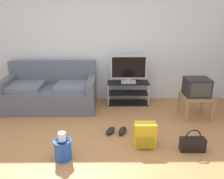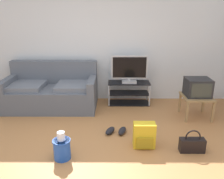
{
  "view_description": "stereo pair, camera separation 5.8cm",
  "coord_description": "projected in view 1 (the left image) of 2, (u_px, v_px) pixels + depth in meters",
  "views": [
    {
      "loc": [
        0.29,
        -2.69,
        1.9
      ],
      "look_at": [
        0.33,
        0.97,
        0.69
      ],
      "focal_mm": 36.67,
      "sensor_mm": 36.0,
      "label": 1
    },
    {
      "loc": [
        0.35,
        -2.69,
        1.9
      ],
      "look_at": [
        0.33,
        0.97,
        0.69
      ],
      "focal_mm": 36.67,
      "sensor_mm": 36.0,
      "label": 2
    }
  ],
  "objects": [
    {
      "name": "couch",
      "position": [
        51.0,
        92.0,
        4.83
      ],
      "size": [
        1.87,
        0.94,
        0.94
      ],
      "color": "#565B66",
      "rests_on": "ground_plane"
    },
    {
      "name": "backpack",
      "position": [
        145.0,
        135.0,
        3.41
      ],
      "size": [
        0.32,
        0.25,
        0.38
      ],
      "rotation": [
        0.0,
        0.0,
        -0.15
      ],
      "color": "gold",
      "rests_on": "ground_plane"
    },
    {
      "name": "sneakers_pair",
      "position": [
        116.0,
        131.0,
        3.83
      ],
      "size": [
        0.4,
        0.28,
        0.09
      ],
      "color": "black",
      "rests_on": "ground_plane"
    },
    {
      "name": "side_table",
      "position": [
        196.0,
        99.0,
        4.37
      ],
      "size": [
        0.53,
        0.53,
        0.43
      ],
      "color": "#9E7A4C",
      "rests_on": "ground_plane"
    },
    {
      "name": "flat_tv",
      "position": [
        129.0,
        69.0,
        4.87
      ],
      "size": [
        0.77,
        0.22,
        0.59
      ],
      "color": "#B2B2B7",
      "rests_on": "tv_stand"
    },
    {
      "name": "cleaning_bucket",
      "position": [
        63.0,
        148.0,
        3.11
      ],
      "size": [
        0.24,
        0.24,
        0.41
      ],
      "color": "blue",
      "rests_on": "ground_plane"
    },
    {
      "name": "ground_plane",
      "position": [
        89.0,
        160.0,
        3.15
      ],
      "size": [
        9.0,
        9.8,
        0.02
      ],
      "primitive_type": "cube",
      "color": "#B27542"
    },
    {
      "name": "tv_stand",
      "position": [
        128.0,
        93.0,
        5.06
      ],
      "size": [
        0.9,
        0.38,
        0.49
      ],
      "color": "black",
      "rests_on": "ground_plane"
    },
    {
      "name": "handbag",
      "position": [
        193.0,
        144.0,
        3.32
      ],
      "size": [
        0.36,
        0.13,
        0.34
      ],
      "rotation": [
        0.0,
        0.0,
        -0.01
      ],
      "color": "black",
      "rests_on": "ground_plane"
    },
    {
      "name": "wall_back",
      "position": [
        96.0,
        41.0,
        5.05
      ],
      "size": [
        9.0,
        0.1,
        2.7
      ],
      "primitive_type": "cube",
      "color": "silver",
      "rests_on": "ground_plane"
    },
    {
      "name": "crt_tv",
      "position": [
        197.0,
        87.0,
        4.32
      ],
      "size": [
        0.45,
        0.4,
        0.34
      ],
      "color": "#232326",
      "rests_on": "side_table"
    }
  ]
}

